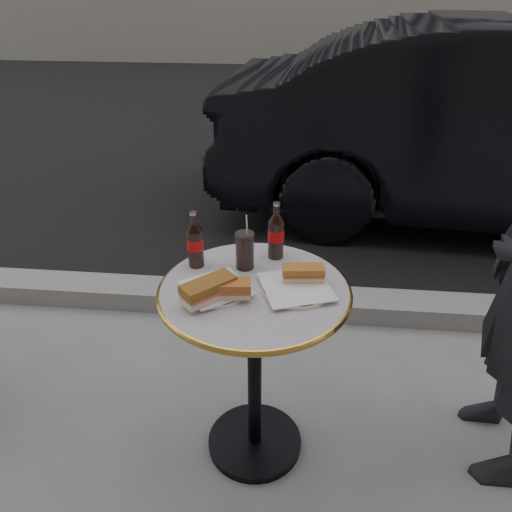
# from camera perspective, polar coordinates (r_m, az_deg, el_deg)

# --- Properties ---
(ground) EXTENTS (80.00, 80.00, 0.00)m
(ground) POSITION_cam_1_polar(r_m,az_deg,el_deg) (2.09, -0.15, -20.66)
(ground) COLOR gray
(ground) RESTS_ON ground
(asphalt_road) EXTENTS (40.00, 8.00, 0.00)m
(asphalt_road) POSITION_cam_1_polar(r_m,az_deg,el_deg) (6.52, 4.50, 15.51)
(asphalt_road) COLOR black
(asphalt_road) RESTS_ON ground
(curb) EXTENTS (40.00, 0.20, 0.12)m
(curb) POSITION_cam_1_polar(r_m,az_deg,el_deg) (2.72, 1.79, -5.21)
(curb) COLOR gray
(curb) RESTS_ON ground
(bistro_table) EXTENTS (0.62, 0.62, 0.73)m
(bistro_table) POSITION_cam_1_polar(r_m,az_deg,el_deg) (1.82, -0.16, -13.30)
(bistro_table) COLOR #BAB2C4
(bistro_table) RESTS_ON ground
(plate_left) EXTENTS (0.26, 0.26, 0.01)m
(plate_left) POSITION_cam_1_polar(r_m,az_deg,el_deg) (1.58, -4.56, -3.87)
(plate_left) COLOR white
(plate_left) RESTS_ON bistro_table
(plate_right) EXTENTS (0.25, 0.25, 0.01)m
(plate_right) POSITION_cam_1_polar(r_m,az_deg,el_deg) (1.58, 4.60, -3.75)
(plate_right) COLOR white
(plate_right) RESTS_ON bistro_table
(sandwich_left_a) EXTENTS (0.18, 0.17, 0.06)m
(sandwich_left_a) POSITION_cam_1_polar(r_m,az_deg,el_deg) (1.51, -5.45, -3.94)
(sandwich_left_a) COLOR brown
(sandwich_left_a) RESTS_ON plate_left
(sandwich_left_b) EXTENTS (0.15, 0.08, 0.05)m
(sandwich_left_b) POSITION_cam_1_polar(r_m,az_deg,el_deg) (1.52, -3.27, -3.84)
(sandwich_left_b) COLOR #B3632D
(sandwich_left_b) RESTS_ON plate_left
(sandwich_right) EXTENTS (0.14, 0.08, 0.05)m
(sandwich_right) POSITION_cam_1_polar(r_m,az_deg,el_deg) (1.60, 5.42, -2.05)
(sandwich_right) COLOR #B16C2D
(sandwich_right) RESTS_ON plate_right
(cola_bottle_left) EXTENTS (0.06, 0.06, 0.20)m
(cola_bottle_left) POSITION_cam_1_polar(r_m,az_deg,el_deg) (1.67, -7.00, 1.91)
(cola_bottle_left) COLOR black
(cola_bottle_left) RESTS_ON bistro_table
(cola_bottle_right) EXTENTS (0.07, 0.07, 0.21)m
(cola_bottle_right) POSITION_cam_1_polar(r_m,az_deg,el_deg) (1.71, 2.31, 2.95)
(cola_bottle_right) COLOR black
(cola_bottle_right) RESTS_ON bistro_table
(cola_glass) EXTENTS (0.08, 0.08, 0.13)m
(cola_glass) POSITION_cam_1_polar(r_m,az_deg,el_deg) (1.66, -1.29, 0.64)
(cola_glass) COLOR black
(cola_glass) RESTS_ON bistro_table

